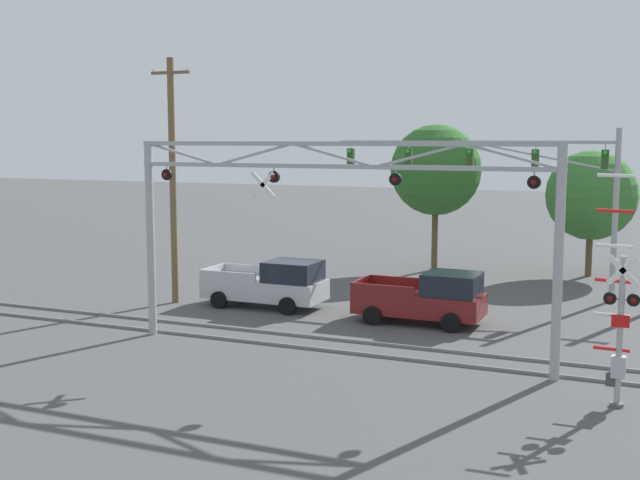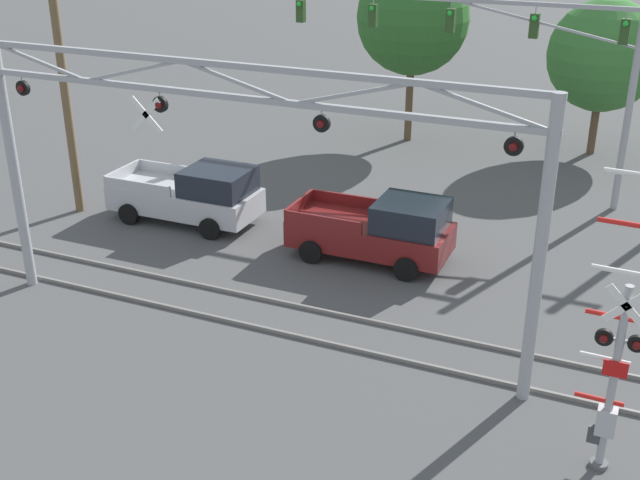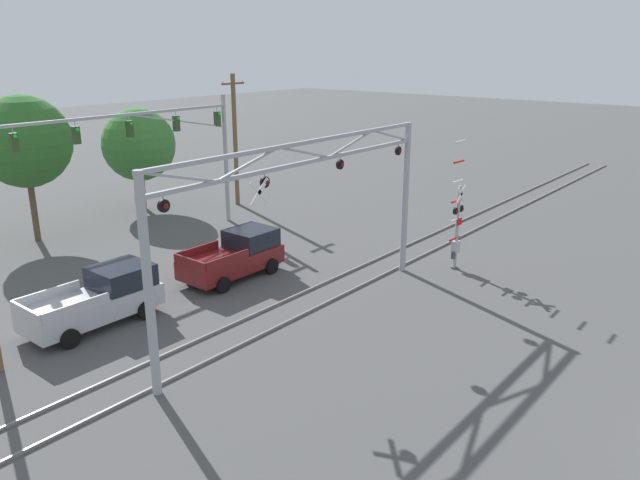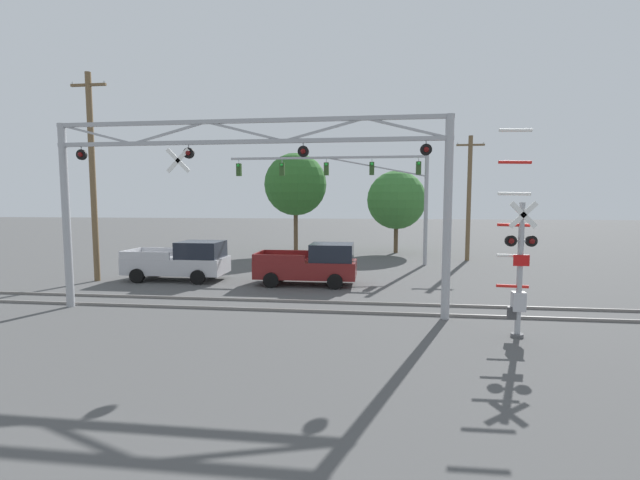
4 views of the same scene
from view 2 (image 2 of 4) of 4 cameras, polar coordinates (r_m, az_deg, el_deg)
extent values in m
cube|color=gray|center=(20.49, -4.84, -6.11)|extent=(80.00, 0.08, 0.10)
cube|color=gray|center=(21.59, -3.05, -4.38)|extent=(80.00, 0.08, 0.10)
cylinder|color=#9EA0A5|center=(22.79, -20.93, 4.70)|extent=(0.28, 0.28, 6.76)
cylinder|color=#9EA0A5|center=(16.81, 15.35, -1.19)|extent=(0.28, 0.28, 6.76)
cube|color=#9EA0A5|center=(18.02, -5.93, 10.05)|extent=(13.98, 0.14, 0.14)
cube|color=#9EA0A5|center=(17.87, -6.02, 12.23)|extent=(13.98, 0.14, 0.14)
cube|color=#9EA0A5|center=(21.13, -19.36, 11.89)|extent=(2.76, 0.08, 0.78)
cube|color=#9EA0A5|center=(19.41, -13.21, 11.62)|extent=(2.76, 0.08, 0.78)
cube|color=#9EA0A5|center=(17.94, -5.97, 11.14)|extent=(2.76, 0.08, 0.78)
cube|color=#9EA0A5|center=(16.80, 2.36, 10.36)|extent=(2.76, 0.08, 0.78)
cube|color=#9EA0A5|center=(16.04, 11.63, 9.25)|extent=(2.76, 0.08, 0.78)
cylinder|color=black|center=(21.70, -20.37, 10.10)|extent=(0.38, 0.10, 0.38)
sphere|color=#590C0C|center=(21.65, -20.49, 10.06)|extent=(0.18, 0.18, 0.18)
cylinder|color=#9EA0A5|center=(21.65, -20.46, 10.72)|extent=(0.04, 0.04, 0.10)
cylinder|color=black|center=(19.17, -11.28, 9.45)|extent=(0.38, 0.10, 0.38)
sphere|color=#590C0C|center=(19.11, -11.40, 9.40)|extent=(0.18, 0.18, 0.18)
cylinder|color=#9EA0A5|center=(19.11, -11.34, 10.14)|extent=(0.04, 0.04, 0.10)
cylinder|color=black|center=(17.23, 0.12, 8.30)|extent=(0.38, 0.10, 0.38)
sphere|color=#590C0C|center=(17.17, 0.03, 8.24)|extent=(0.18, 0.18, 0.18)
cylinder|color=#9EA0A5|center=(17.17, 0.12, 9.07)|extent=(0.04, 0.04, 0.10)
cylinder|color=black|center=(16.12, 13.62, 6.51)|extent=(0.38, 0.10, 0.38)
sphere|color=#590C0C|center=(16.06, 13.57, 6.44)|extent=(0.18, 0.18, 0.18)
cylinder|color=#9EA0A5|center=(16.05, 13.70, 7.32)|extent=(0.04, 0.04, 0.10)
cube|color=white|center=(19.36, -12.28, 8.71)|extent=(0.88, 0.03, 0.88)
cube|color=white|center=(19.36, -12.28, 8.71)|extent=(0.88, 0.03, 0.88)
cylinder|color=black|center=(19.34, -12.33, 8.69)|extent=(0.04, 0.04, 0.02)
cylinder|color=#9EA0A5|center=(15.86, 20.13, -9.37)|extent=(0.16, 0.16, 3.91)
cylinder|color=#59595B|center=(16.94, 19.20, -14.79)|extent=(0.35, 0.35, 0.10)
cube|color=white|center=(14.98, 20.96, -4.42)|extent=(0.78, 0.03, 0.78)
cube|color=white|center=(14.98, 20.96, -4.42)|extent=(0.78, 0.03, 0.78)
cylinder|color=black|center=(14.96, 20.95, -4.46)|extent=(0.04, 0.04, 0.02)
cylinder|color=black|center=(15.43, 19.55, -6.53)|extent=(0.32, 0.09, 0.32)
sphere|color=#590C0C|center=(15.38, 19.53, -6.63)|extent=(0.16, 0.16, 0.16)
cylinder|color=black|center=(15.43, 21.61, -6.87)|extent=(0.32, 0.09, 0.32)
sphere|color=#590C0C|center=(15.38, 21.60, -6.97)|extent=(0.16, 0.16, 0.16)
cube|color=#9EA0A5|center=(15.43, 20.58, -6.70)|extent=(0.64, 0.06, 0.06)
cube|color=red|center=(15.62, 20.26, -8.62)|extent=(0.44, 0.02, 0.32)
cube|color=#B2B2B7|center=(16.35, 19.68, -12.04)|extent=(0.36, 0.28, 0.56)
cylinder|color=red|center=(16.11, 19.23, -10.64)|extent=(0.89, 0.09, 0.11)
cylinder|color=white|center=(15.64, 19.61, -7.94)|extent=(0.89, 0.09, 0.11)
cylinder|color=red|center=(15.22, 20.00, -5.08)|extent=(0.89, 0.09, 0.11)
cylinder|color=white|center=(14.83, 20.42, -2.06)|extent=(0.89, 0.09, 0.11)
cylinder|color=red|center=(14.48, 20.85, 1.11)|extent=(0.89, 0.09, 0.11)
cylinder|color=white|center=(14.19, 21.30, 4.42)|extent=(0.89, 0.09, 0.11)
cube|color=#3F3F42|center=(16.56, 18.90, -12.92)|extent=(0.24, 0.12, 0.36)
cylinder|color=#9EA0A5|center=(28.57, 21.17, 8.92)|extent=(0.24, 0.24, 7.30)
cube|color=#9EA0A5|center=(28.91, 9.37, 16.52)|extent=(12.39, 0.14, 0.14)
cube|color=#9EA0A5|center=(28.38, 15.53, 14.63)|extent=(6.21, 0.08, 1.28)
cube|color=#28471E|center=(30.91, -1.37, 15.96)|extent=(0.30, 0.26, 0.80)
sphere|color=green|center=(30.73, -1.51, 16.42)|extent=(0.18, 0.18, 0.18)
cylinder|color=#9EA0A5|center=(29.77, 3.82, 16.68)|extent=(0.04, 0.04, 0.30)
cube|color=#28471E|center=(29.84, 3.79, 15.63)|extent=(0.30, 0.26, 0.80)
sphere|color=green|center=(29.65, 3.69, 16.11)|extent=(0.18, 0.18, 0.18)
cylinder|color=#9EA0A5|center=(28.93, 9.35, 16.22)|extent=(0.04, 0.04, 0.30)
cube|color=#28471E|center=(29.01, 9.27, 15.15)|extent=(0.30, 0.26, 0.80)
sphere|color=green|center=(28.81, 9.22, 15.63)|extent=(0.18, 0.18, 0.18)
cylinder|color=#9EA0A5|center=(28.36, 15.12, 15.59)|extent=(0.04, 0.04, 0.30)
cube|color=#28471E|center=(28.44, 14.99, 14.49)|extent=(0.30, 0.26, 0.80)
sphere|color=green|center=(28.23, 14.99, 14.99)|extent=(0.18, 0.18, 0.18)
cylinder|color=#9EA0A5|center=(28.07, 21.02, 14.78)|extent=(0.04, 0.04, 0.30)
cube|color=#28471E|center=(28.14, 20.85, 13.68)|extent=(0.30, 0.26, 0.80)
sphere|color=green|center=(27.94, 20.91, 14.17)|extent=(0.18, 0.18, 0.18)
cube|color=maroon|center=(23.90, 3.58, 0.39)|extent=(4.75, 2.03, 0.80)
cube|color=black|center=(23.23, 6.49, 1.74)|extent=(1.98, 1.87, 0.81)
cube|color=maroon|center=(23.20, 0.26, 1.27)|extent=(2.37, 0.08, 0.37)
cube|color=maroon|center=(24.88, 2.04, 2.85)|extent=(2.37, 0.08, 0.37)
cube|color=maroon|center=(24.50, -1.50, 2.52)|extent=(0.10, 1.95, 0.37)
cylinder|color=black|center=(22.77, 6.14, -2.07)|extent=(0.70, 0.24, 0.70)
cylinder|color=black|center=(24.56, 7.61, -0.14)|extent=(0.70, 0.24, 0.70)
cylinder|color=black|center=(23.70, -0.65, -0.83)|extent=(0.70, 0.24, 0.70)
cylinder|color=black|center=(25.42, 1.24, 0.94)|extent=(0.70, 0.24, 0.70)
cube|color=#B7B7BC|center=(26.96, -9.57, 2.90)|extent=(4.98, 2.03, 0.80)
cube|color=black|center=(26.03, -7.26, 4.17)|extent=(2.07, 1.87, 0.81)
cube|color=#B7B7BC|center=(26.64, -12.84, 3.70)|extent=(2.51, 0.08, 0.37)
cube|color=#B7B7BC|center=(28.13, -10.55, 4.98)|extent=(2.51, 0.08, 0.37)
cube|color=#B7B7BC|center=(28.12, -13.86, 4.68)|extent=(0.10, 1.95, 0.37)
cylinder|color=black|center=(25.53, -7.82, 0.82)|extent=(0.70, 0.24, 0.70)
cylinder|color=black|center=(27.17, -5.61, 2.38)|extent=(0.70, 0.24, 0.70)
cylinder|color=black|center=(27.18, -13.42, 1.82)|extent=(0.70, 0.24, 0.70)
cylinder|color=black|center=(28.72, -11.03, 3.25)|extent=(0.70, 0.24, 0.70)
cylinder|color=brown|center=(27.49, -17.93, 11.86)|extent=(0.28, 0.28, 10.12)
cylinder|color=brown|center=(35.24, 18.91, 7.80)|extent=(0.32, 0.32, 2.51)
sphere|color=#387533|center=(34.63, 19.54, 12.27)|extent=(4.47, 4.47, 4.47)
cylinder|color=brown|center=(35.31, 6.36, 9.89)|extent=(0.32, 0.32, 3.60)
sphere|color=#2D6628|center=(34.65, 6.63, 15.42)|extent=(4.70, 4.70, 4.70)
camera|label=1|loc=(8.58, -156.69, -46.15)|focal=45.00mm
camera|label=3|loc=(25.14, -65.63, 9.60)|focal=35.00mm
camera|label=4|loc=(7.66, -37.26, -39.33)|focal=24.00mm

